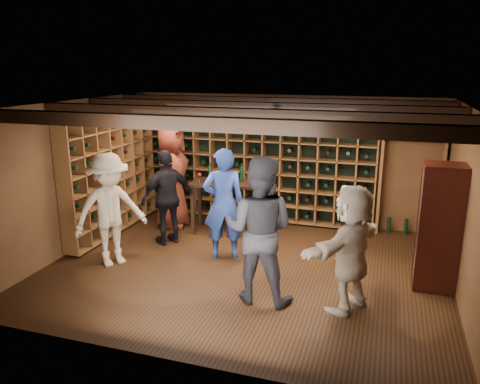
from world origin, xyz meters
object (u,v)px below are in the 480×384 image
(display_cabinet, at_px, (438,230))
(guest_red_floral, at_px, (172,175))
(man_grey_suit, at_px, (259,230))
(guest_woman_black, at_px, (168,197))
(tasting_table, at_px, (227,188))
(guest_khaki, at_px, (110,210))
(man_blue_shirt, at_px, (224,204))
(guest_beige, at_px, (350,248))

(display_cabinet, relative_size, guest_red_floral, 0.87)
(man_grey_suit, distance_m, guest_woman_black, 2.56)
(man_grey_suit, distance_m, tasting_table, 2.70)
(guest_khaki, relative_size, tasting_table, 1.30)
(guest_woman_black, height_order, tasting_table, guest_woman_black)
(display_cabinet, height_order, man_grey_suit, man_grey_suit)
(display_cabinet, bearing_deg, man_grey_suit, -154.10)
(man_blue_shirt, xyz_separation_m, guest_beige, (2.09, -1.11, -0.08))
(man_blue_shirt, relative_size, man_grey_suit, 0.92)
(guest_khaki, distance_m, tasting_table, 2.30)
(man_blue_shirt, relative_size, guest_woman_black, 1.09)
(guest_red_floral, bearing_deg, man_grey_suit, -138.68)
(guest_red_floral, height_order, guest_woman_black, guest_red_floral)
(man_grey_suit, height_order, guest_khaki, man_grey_suit)
(guest_red_floral, relative_size, guest_khaki, 1.14)
(guest_red_floral, bearing_deg, guest_beige, -126.44)
(display_cabinet, bearing_deg, tasting_table, 160.16)
(man_blue_shirt, distance_m, guest_beige, 2.37)
(man_grey_suit, xyz_separation_m, guest_woman_black, (-2.06, 1.51, -0.15))
(guest_woman_black, xyz_separation_m, tasting_table, (0.78, 0.86, 0.01))
(man_grey_suit, height_order, guest_red_floral, guest_red_floral)
(man_blue_shirt, relative_size, tasting_table, 1.32)
(guest_red_floral, distance_m, tasting_table, 1.13)
(display_cabinet, relative_size, man_blue_shirt, 0.97)
(guest_woman_black, relative_size, guest_beige, 1.01)
(tasting_table, bearing_deg, guest_woman_black, -140.43)
(guest_khaki, bearing_deg, man_grey_suit, -62.73)
(man_blue_shirt, bearing_deg, guest_red_floral, -60.75)
(guest_beige, bearing_deg, display_cabinet, 159.36)
(man_blue_shirt, xyz_separation_m, guest_red_floral, (-1.47, 1.16, 0.10))
(display_cabinet, distance_m, guest_woman_black, 4.34)
(guest_woman_black, xyz_separation_m, guest_beige, (3.22, -1.40, -0.00))
(tasting_table, bearing_deg, man_grey_suit, -70.02)
(man_blue_shirt, height_order, guest_khaki, man_blue_shirt)
(guest_red_floral, relative_size, tasting_table, 1.48)
(display_cabinet, distance_m, tasting_table, 3.76)
(man_blue_shirt, bearing_deg, guest_woman_black, -36.59)
(man_grey_suit, distance_m, guest_red_floral, 3.38)
(man_grey_suit, distance_m, guest_khaki, 2.54)
(display_cabinet, bearing_deg, man_blue_shirt, 177.74)
(guest_beige, bearing_deg, guest_khaki, -67.56)
(guest_red_floral, xyz_separation_m, guest_woman_black, (0.34, -0.88, -0.18))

